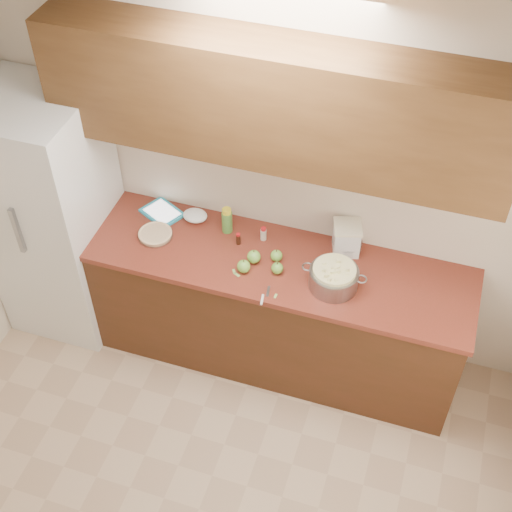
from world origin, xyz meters
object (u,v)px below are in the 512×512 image
(pie, at_px, (155,234))
(tablet, at_px, (162,213))
(flour_canister, at_px, (347,238))
(colander, at_px, (334,277))

(pie, xyz_separation_m, tablet, (-0.04, 0.21, -0.01))
(pie, height_order, flour_canister, flour_canister)
(pie, relative_size, colander, 0.57)
(flour_canister, bearing_deg, colander, -90.64)
(pie, xyz_separation_m, colander, (1.18, -0.06, 0.05))
(colander, xyz_separation_m, tablet, (-1.22, 0.28, -0.06))
(flour_canister, xyz_separation_m, tablet, (-1.23, -0.04, -0.10))
(pie, bearing_deg, flour_canister, 11.94)
(colander, relative_size, flour_canister, 1.87)
(colander, relative_size, tablet, 1.23)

